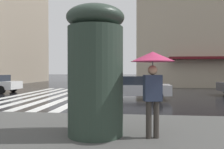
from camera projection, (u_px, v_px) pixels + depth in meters
name	position (u px, v px, depth m)	size (l,w,h in m)	color
ground_plane	(53.00, 104.00, 11.58)	(220.00, 220.00, 0.00)	black
zebra_crossing	(52.00, 96.00, 15.75)	(13.00, 5.50, 0.01)	silver
haussmann_block_corner	(220.00, 14.00, 29.47)	(15.94, 21.55, 18.77)	tan
billboard_column	(96.00, 69.00, 5.50)	(1.40, 1.40, 3.14)	#28382D
car_silver	(136.00, 87.00, 13.58)	(1.85, 4.10, 1.41)	#B7B7BC
pedestrian_far_down_pavement	(153.00, 68.00, 5.22)	(1.01, 1.01, 2.00)	#2D3851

